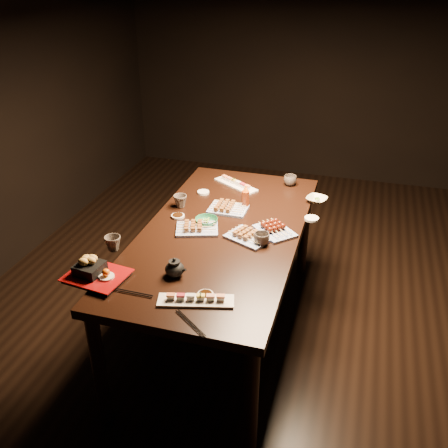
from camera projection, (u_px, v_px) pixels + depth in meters
The scene contains 23 objects.
ground at pixel (261, 307), 3.48m from camera, with size 5.00×5.00×0.00m, color black.
dining_table at pixel (222, 284), 3.09m from camera, with size 0.90×1.80×0.75m, color black.
sushi_platter_near at pixel (196, 298), 2.31m from camera, with size 0.35×0.10×0.04m, color white, non-canonical shape.
sushi_platter_far at pixel (236, 183), 3.47m from camera, with size 0.35×0.10×0.04m, color white, non-canonical shape.
yakitori_plate_center at pixel (197, 226), 2.90m from camera, with size 0.24×0.18×0.06m, color #828EB6, non-canonical shape.
yakitori_plate_right at pixel (248, 234), 2.82m from camera, with size 0.24×0.17×0.06m, color #828EB6, non-canonical shape.
yakitori_plate_left at pixel (228, 206), 3.13m from camera, with size 0.24×0.17×0.06m, color #828EB6, non-canonical shape.
tsukune_plate at pixel (275, 228), 2.88m from camera, with size 0.23×0.17×0.06m, color #828EB6, non-canonical shape.
edamame_bowl_green at pixel (206, 222), 2.97m from camera, with size 0.13×0.13×0.04m, color #27784A.
edamame_bowl_cream at pixel (317, 199), 3.25m from camera, with size 0.13×0.13×0.03m, color beige.
tempura_tray at pixel (96, 269), 2.46m from camera, with size 0.29×0.23×0.11m, color black, non-canonical shape.
teacup_near_left at pixel (113, 243), 2.70m from camera, with size 0.09×0.09×0.08m, color #483E37.
teacup_mid_right at pixel (262, 239), 2.76m from camera, with size 0.09×0.09×0.07m, color #483E37.
teacup_far_left at pixel (180, 201), 3.17m from camera, with size 0.09×0.09×0.08m, color #483E37.
teacup_far_right at pixel (290, 180), 3.47m from camera, with size 0.09×0.09×0.07m, color #483E37.
teapot at pixel (175, 267), 2.49m from camera, with size 0.12×0.12×0.10m, color black, non-canonical shape.
condiment_bottle at pixel (246, 196), 3.15m from camera, with size 0.05×0.05×0.15m, color maroon.
sauce_dish_west at pixel (178, 216), 3.06m from camera, with size 0.08×0.08×0.01m, color white.
sauce_dish_east at pixel (312, 219), 3.03m from camera, with size 0.09×0.09×0.02m, color white.
sauce_dish_se at pixel (205, 295), 2.35m from camera, with size 0.08×0.08×0.01m, color white.
sauce_dish_nw at pixel (203, 192), 3.37m from camera, with size 0.08×0.08×0.01m, color white.
chopsticks_near at pixel (130, 292), 2.38m from camera, with size 0.23×0.02×0.01m, color black, non-canonical shape.
chopsticks_se at pixel (190, 323), 2.18m from camera, with size 0.22×0.02×0.01m, color black, non-canonical shape.
Camera 1 is at (0.53, -2.74, 2.17)m, focal length 40.00 mm.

